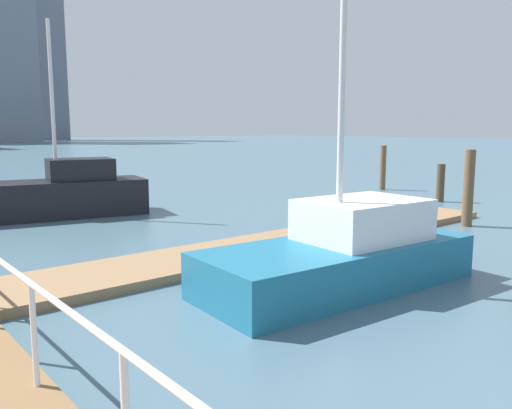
% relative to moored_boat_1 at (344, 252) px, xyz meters
% --- Properties ---
extents(ground_plane, '(300.00, 300.00, 0.00)m').
position_rel_moored_boat_1_xyz_m(ground_plane, '(-2.74, 12.35, -0.65)').
color(ground_plane, '#476675').
extents(floating_dock, '(15.42, 2.00, 0.18)m').
position_rel_moored_boat_1_xyz_m(floating_dock, '(1.47, 3.13, -0.56)').
color(floating_dock, '#93704C').
rests_on(floating_dock, ground_plane).
extents(boardwalk_railing, '(0.06, 24.06, 1.08)m').
position_rel_moored_boat_1_xyz_m(boardwalk_railing, '(-5.89, -1.10, 0.61)').
color(boardwalk_railing, white).
rests_on(boardwalk_railing, boardwalk).
extents(dock_piling_0, '(0.28, 0.28, 2.12)m').
position_rel_moored_boat_1_xyz_m(dock_piling_0, '(13.30, 9.00, 0.42)').
color(dock_piling_0, brown).
rests_on(dock_piling_0, ground_plane).
extents(dock_piling_1, '(0.31, 0.31, 1.52)m').
position_rel_moored_boat_1_xyz_m(dock_piling_1, '(11.65, 4.96, 0.12)').
color(dock_piling_1, '#473826').
rests_on(dock_piling_1, ground_plane).
extents(dock_piling_3, '(0.31, 0.31, 2.31)m').
position_rel_moored_boat_1_xyz_m(dock_piling_3, '(7.48, 1.58, 0.51)').
color(dock_piling_3, brown).
rests_on(dock_piling_3, ground_plane).
extents(moored_boat_1, '(5.54, 2.48, 8.92)m').
position_rel_moored_boat_1_xyz_m(moored_boat_1, '(0.00, 0.00, 0.00)').
color(moored_boat_1, '#1E6B8C').
rests_on(moored_boat_1, ground_plane).
extents(moored_boat_3, '(5.95, 3.08, 6.40)m').
position_rel_moored_boat_1_xyz_m(moored_boat_3, '(-1.29, 11.23, 0.11)').
color(moored_boat_3, black).
rests_on(moored_boat_3, ground_plane).
extents(skyline_tower_5, '(8.06, 9.65, 49.52)m').
position_rel_moored_boat_1_xyz_m(skyline_tower_5, '(36.90, 128.32, 24.11)').
color(skyline_tower_5, slate).
rests_on(skyline_tower_5, ground_plane).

